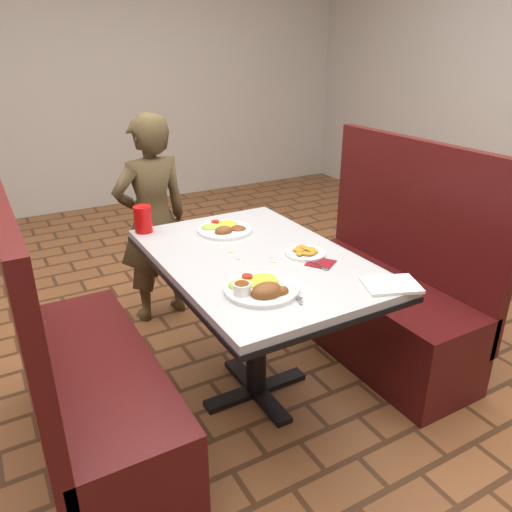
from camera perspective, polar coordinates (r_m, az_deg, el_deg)
name	(u,v)px	position (r m, az deg, el deg)	size (l,w,h in m)	color
dining_table	(256,275)	(2.26, 0.00, -2.24)	(0.81, 1.21, 0.75)	#B6B9BB
booth_bench_left	(85,389)	(2.21, -18.92, -14.24)	(0.47, 1.20, 1.17)	#4D1211
booth_bench_right	(382,298)	(2.85, 14.16, -4.62)	(0.47, 1.20, 1.17)	#4D1211
diner_person	(153,221)	(3.07, -11.71, 3.96)	(0.46, 0.30, 1.27)	brown
near_dinner_plate	(261,285)	(1.89, 0.54, -3.28)	(0.29, 0.29, 0.09)	white
far_dinner_plate	(224,227)	(2.51, -3.64, 3.38)	(0.27, 0.27, 0.07)	white
plantain_plate	(305,252)	(2.24, 5.65, 0.44)	(0.18, 0.18, 0.03)	white
maroon_napkin	(321,263)	(2.16, 7.40, -0.80)	(0.11, 0.11, 0.00)	maroon
spoon_utensil	(316,264)	(2.14, 6.84, -0.89)	(0.01, 0.14, 0.00)	silver
red_tumbler	(143,219)	(2.55, -12.79, 4.13)	(0.09, 0.09, 0.13)	red
paper_napkin	(391,285)	(2.02, 15.18, -3.20)	(0.21, 0.16, 0.01)	white
knife_utensil	(295,293)	(1.88, 4.44, -4.27)	(0.01, 0.16, 0.00)	silver
fork_utensil	(290,293)	(1.89, 3.85, -4.20)	(0.01, 0.13, 0.00)	silver
lettuce_shreds	(257,250)	(2.29, 0.13, 0.74)	(0.28, 0.32, 0.00)	#9CC54E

